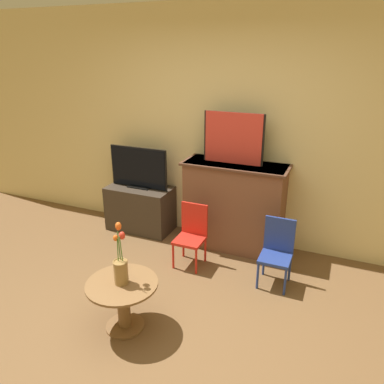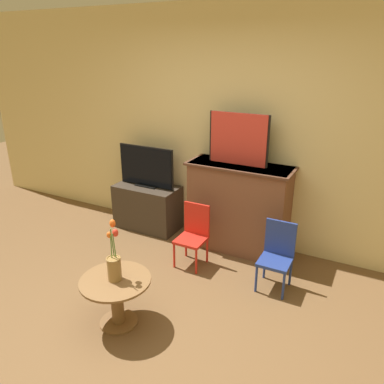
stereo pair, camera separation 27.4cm
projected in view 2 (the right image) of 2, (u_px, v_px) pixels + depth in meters
name	position (u px, v px, depth m)	size (l,w,h in m)	color
ground_plane	(127.00, 346.00, 2.98)	(14.00, 14.00, 0.00)	brown
wall_back	(234.00, 130.00, 4.25)	(8.00, 0.06, 2.70)	beige
fireplace_mantel	(239.00, 207.00, 4.27)	(1.17, 0.47, 1.03)	brown
painting	(238.00, 139.00, 4.01)	(0.67, 0.03, 0.56)	black
tv_stand	(148.00, 207.00, 4.87)	(0.82, 0.44, 0.57)	#382D23
tv_monitor	(146.00, 167.00, 4.68)	(0.77, 0.12, 0.52)	black
chair_red	(193.00, 232.00, 4.02)	(0.30, 0.30, 0.67)	red
chair_blue	(277.00, 253.00, 3.62)	(0.30, 0.30, 0.67)	navy
side_table	(117.00, 295.00, 3.13)	(0.59, 0.59, 0.44)	brown
vase_tulips	(114.00, 263.00, 3.03)	(0.13, 0.16, 0.50)	olive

